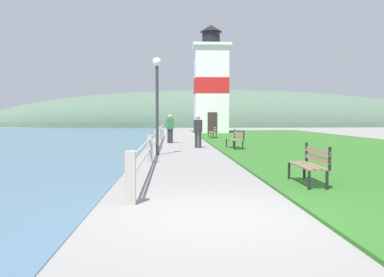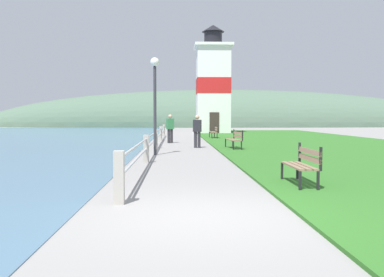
% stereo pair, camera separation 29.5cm
% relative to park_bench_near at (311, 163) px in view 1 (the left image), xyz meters
% --- Properties ---
extents(ground_plane, '(160.00, 160.00, 0.00)m').
position_rel_park_bench_near_xyz_m(ground_plane, '(-2.41, -2.75, -0.54)').
color(ground_plane, gray).
extents(grass_verge, '(12.00, 50.00, 0.06)m').
position_rel_park_bench_near_xyz_m(grass_verge, '(5.09, 13.92, -0.51)').
color(grass_verge, '#2D6623').
rests_on(grass_verge, ground_plane).
extents(seawall_railing, '(0.18, 27.51, 0.95)m').
position_rel_park_bench_near_xyz_m(seawall_railing, '(-3.82, 11.92, 0.03)').
color(seawall_railing, '#A8A399').
rests_on(seawall_railing, ground_plane).
extents(park_bench_near, '(0.49, 1.61, 0.94)m').
position_rel_park_bench_near_xyz_m(park_bench_near, '(0.00, 0.00, 0.00)').
color(park_bench_near, '#846B51').
rests_on(park_bench_near, ground_plane).
extents(park_bench_midway, '(0.63, 1.88, 0.94)m').
position_rel_park_bench_near_xyz_m(park_bench_midway, '(-0.00, 10.94, 0.00)').
color(park_bench_midway, '#846B51').
rests_on(park_bench_midway, ground_plane).
extents(park_bench_far, '(0.50, 1.90, 0.94)m').
position_rel_park_bench_near_xyz_m(park_bench_far, '(-0.05, 21.43, 0.00)').
color(park_bench_far, '#846B51').
rests_on(park_bench_far, ground_plane).
extents(lighthouse, '(3.60, 3.60, 10.37)m').
position_rel_park_bench_near_xyz_m(lighthouse, '(0.74, 31.92, 4.10)').
color(lighthouse, white).
rests_on(lighthouse, ground_plane).
extents(person_strolling, '(0.47, 0.39, 1.71)m').
position_rel_park_bench_near_xyz_m(person_strolling, '(-3.17, 16.15, 0.39)').
color(person_strolling, '#28282D').
rests_on(person_strolling, ground_plane).
extents(person_by_railing, '(0.44, 0.30, 1.66)m').
position_rel_park_bench_near_xyz_m(person_by_railing, '(-1.75, 12.11, 0.36)').
color(person_by_railing, '#28282D').
rests_on(person_by_railing, ground_plane).
extents(lamp_post, '(0.36, 0.36, 3.96)m').
position_rel_park_bench_near_xyz_m(lamp_post, '(-3.67, 8.14, 2.20)').
color(lamp_post, '#333338').
rests_on(lamp_post, ground_plane).
extents(distant_hillside, '(80.00, 16.00, 12.00)m').
position_rel_park_bench_near_xyz_m(distant_hillside, '(5.59, 60.58, -0.54)').
color(distant_hillside, '#4C6651').
rests_on(distant_hillside, ground_plane).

